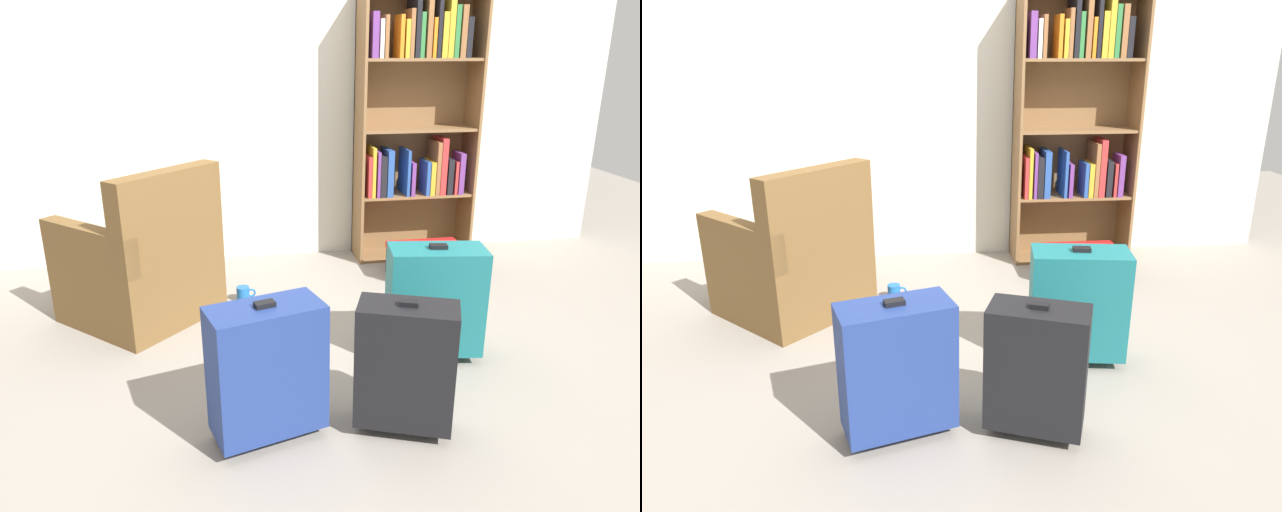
{
  "view_description": "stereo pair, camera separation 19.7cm",
  "coord_description": "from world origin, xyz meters",
  "views": [
    {
      "loc": [
        -0.41,
        -2.58,
        1.52
      ],
      "look_at": [
        0.03,
        0.06,
        0.55
      ],
      "focal_mm": 32.93,
      "sensor_mm": 36.0,
      "label": 1
    },
    {
      "loc": [
        -0.22,
        -2.61,
        1.52
      ],
      "look_at": [
        0.03,
        0.06,
        0.55
      ],
      "focal_mm": 32.93,
      "sensor_mm": 36.0,
      "label": 2
    }
  ],
  "objects": [
    {
      "name": "suitcase_black",
      "position": [
        0.27,
        -0.61,
        0.31
      ],
      "size": [
        0.44,
        0.33,
        0.59
      ],
      "color": "black",
      "rests_on": "ground"
    },
    {
      "name": "suitcase_navy_blue",
      "position": [
        -0.28,
        -0.56,
        0.32
      ],
      "size": [
        0.49,
        0.33,
        0.61
      ],
      "color": "navy",
      "rests_on": "ground"
    },
    {
      "name": "storage_box",
      "position": [
        0.93,
        1.04,
        0.12
      ],
      "size": [
        0.49,
        0.25,
        0.23
      ],
      "color": "black",
      "rests_on": "ground"
    },
    {
      "name": "back_wall",
      "position": [
        0.0,
        1.7,
        1.3
      ],
      "size": [
        5.01,
        0.1,
        2.6
      ],
      "primitive_type": "cube",
      "color": "beige",
      "rests_on": "ground"
    },
    {
      "name": "mug",
      "position": [
        -0.32,
        0.82,
        0.05
      ],
      "size": [
        0.12,
        0.08,
        0.1
      ],
      "color": "#1959A5",
      "rests_on": "ground"
    },
    {
      "name": "ground_plane",
      "position": [
        0.0,
        0.0,
        0.0
      ],
      "size": [
        8.76,
        8.76,
        0.0
      ],
      "primitive_type": "plane",
      "color": "gray"
    },
    {
      "name": "bookshelf",
      "position": [
        0.97,
        1.5,
        1.04
      ],
      "size": [
        0.85,
        0.3,
        1.88
      ],
      "color": "brown",
      "rests_on": "ground"
    },
    {
      "name": "armchair",
      "position": [
        -0.89,
        0.7,
        0.32
      ],
      "size": [
        0.99,
        0.99,
        0.9
      ],
      "color": "brown",
      "rests_on": "ground"
    },
    {
      "name": "suitcase_teal",
      "position": [
        0.6,
        -0.04,
        0.32
      ],
      "size": [
        0.5,
        0.3,
        0.61
      ],
      "color": "#19666B",
      "rests_on": "ground"
    }
  ]
}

